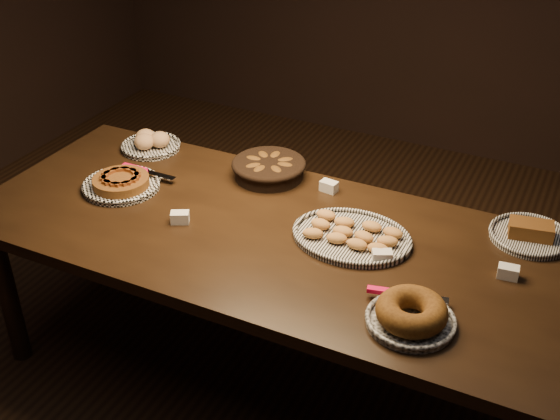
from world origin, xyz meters
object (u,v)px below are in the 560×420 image
at_px(apple_tart_plate, 121,183).
at_px(madeleine_platter, 352,235).
at_px(buffet_table, 274,248).
at_px(bundt_cake_plate, 411,314).

xyz_separation_m(apple_tart_plate, madeleine_platter, (1.01, 0.06, -0.00)).
distance_m(buffet_table, bundt_cake_plate, 0.69).
xyz_separation_m(buffet_table, madeleine_platter, (0.28, 0.08, 0.09)).
bearing_deg(apple_tart_plate, buffet_table, 13.69).
height_order(buffet_table, madeleine_platter, madeleine_platter).
bearing_deg(madeleine_platter, apple_tart_plate, 178.69).
distance_m(apple_tart_plate, bundt_cake_plate, 1.38).
bearing_deg(buffet_table, bundt_cake_plate, -24.49).
bearing_deg(bundt_cake_plate, buffet_table, 131.46).
relative_size(buffet_table, madeleine_platter, 5.34).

